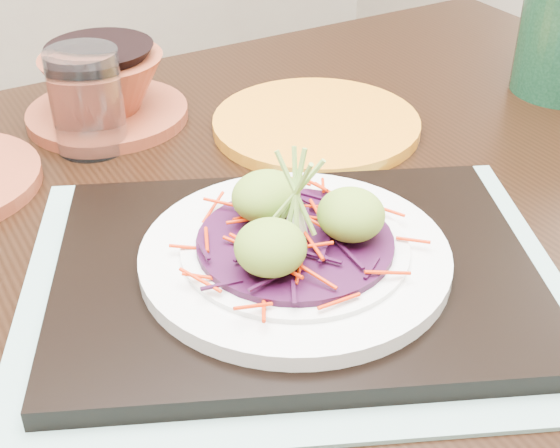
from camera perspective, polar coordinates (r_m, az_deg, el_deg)
dining_table at (r=0.73m, az=-3.91°, el=-9.11°), size 1.39×1.00×0.82m
placemat at (r=0.62m, az=1.07°, el=-4.26°), size 0.54×0.50×0.00m
serving_tray at (r=0.62m, az=1.08°, el=-3.51°), size 0.46×0.43×0.02m
white_plate at (r=0.61m, az=1.10°, el=-2.27°), size 0.24×0.24×0.02m
cabbage_bed at (r=0.60m, az=1.11°, el=-1.32°), size 0.15×0.15×0.01m
carrot_julienne at (r=0.60m, az=1.12°, el=-0.73°), size 0.19×0.19×0.01m
guacamole_scoops at (r=0.59m, az=1.17°, el=0.38°), size 0.13×0.12×0.04m
scallion_garnish at (r=0.58m, az=1.15°, el=1.95°), size 0.06×0.06×0.08m
water_glass at (r=0.82m, az=-13.94°, el=8.76°), size 0.08×0.08×0.11m
terracotta_bowl_set at (r=0.89m, az=-12.69°, el=9.42°), size 0.18×0.18×0.07m
yellow_plate at (r=0.85m, az=2.66°, el=7.31°), size 0.26×0.26×0.01m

